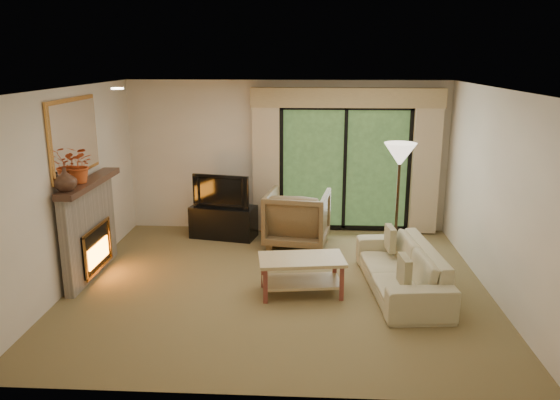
# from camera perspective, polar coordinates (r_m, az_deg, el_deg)

# --- Properties ---
(floor) EXTENTS (5.50, 5.50, 0.00)m
(floor) POSITION_cam_1_polar(r_m,az_deg,el_deg) (7.45, -0.13, -8.80)
(floor) COLOR olive
(floor) RESTS_ON ground
(ceiling) EXTENTS (5.50, 5.50, 0.00)m
(ceiling) POSITION_cam_1_polar(r_m,az_deg,el_deg) (6.84, -0.14, 11.59)
(ceiling) COLOR white
(ceiling) RESTS_ON ground
(wall_back) EXTENTS (5.00, 0.00, 5.00)m
(wall_back) POSITION_cam_1_polar(r_m,az_deg,el_deg) (9.47, 0.73, 4.57)
(wall_back) COLOR beige
(wall_back) RESTS_ON ground
(wall_front) EXTENTS (5.00, 0.00, 5.00)m
(wall_front) POSITION_cam_1_polar(r_m,az_deg,el_deg) (4.65, -1.91, -6.43)
(wall_front) COLOR beige
(wall_front) RESTS_ON ground
(wall_left) EXTENTS (0.00, 5.00, 5.00)m
(wall_left) POSITION_cam_1_polar(r_m,az_deg,el_deg) (7.69, -21.06, 1.16)
(wall_left) COLOR beige
(wall_left) RESTS_ON ground
(wall_right) EXTENTS (0.00, 5.00, 5.00)m
(wall_right) POSITION_cam_1_polar(r_m,az_deg,el_deg) (7.41, 21.63, 0.61)
(wall_right) COLOR beige
(wall_right) RESTS_ON ground
(fireplace) EXTENTS (0.24, 1.70, 1.37)m
(fireplace) POSITION_cam_1_polar(r_m,az_deg,el_deg) (7.98, -19.29, -2.80)
(fireplace) COLOR gray
(fireplace) RESTS_ON floor
(mirror) EXTENTS (0.07, 1.45, 1.02)m
(mirror) POSITION_cam_1_polar(r_m,az_deg,el_deg) (7.74, -20.67, 6.19)
(mirror) COLOR #D19145
(mirror) RESTS_ON wall_left
(sliding_door) EXTENTS (2.26, 0.10, 2.16)m
(sliding_door) POSITION_cam_1_polar(r_m,az_deg,el_deg) (9.47, 6.78, 3.23)
(sliding_door) COLOR black
(sliding_door) RESTS_ON floor
(curtain_left) EXTENTS (0.45, 0.18, 2.35)m
(curtain_left) POSITION_cam_1_polar(r_m,az_deg,el_deg) (9.36, -1.46, 3.81)
(curtain_left) COLOR tan
(curtain_left) RESTS_ON floor
(curtain_right) EXTENTS (0.45, 0.18, 2.35)m
(curtain_right) POSITION_cam_1_polar(r_m,az_deg,el_deg) (9.53, 14.98, 3.51)
(curtain_right) COLOR tan
(curtain_right) RESTS_ON floor
(cornice) EXTENTS (3.20, 0.24, 0.32)m
(cornice) POSITION_cam_1_polar(r_m,az_deg,el_deg) (9.22, 7.05, 10.57)
(cornice) COLOR tan
(cornice) RESTS_ON wall_back
(media_console) EXTENTS (1.15, 0.69, 0.54)m
(media_console) POSITION_cam_1_polar(r_m,az_deg,el_deg) (9.29, -5.91, -2.27)
(media_console) COLOR black
(media_console) RESTS_ON floor
(tv) EXTENTS (0.98, 0.32, 0.56)m
(tv) POSITION_cam_1_polar(r_m,az_deg,el_deg) (9.14, -6.00, 1.03)
(tv) COLOR black
(tv) RESTS_ON media_console
(armchair) EXTENTS (1.10, 1.13, 0.90)m
(armchair) POSITION_cam_1_polar(r_m,az_deg,el_deg) (8.81, 1.83, -1.89)
(armchair) COLOR brown
(armchair) RESTS_ON floor
(sofa) EXTENTS (1.01, 2.16, 0.61)m
(sofa) POSITION_cam_1_polar(r_m,az_deg,el_deg) (7.34, 12.55, -6.97)
(sofa) COLOR tan
(sofa) RESTS_ON floor
(pillow_near) EXTENTS (0.13, 0.36, 0.35)m
(pillow_near) POSITION_cam_1_polar(r_m,az_deg,el_deg) (6.70, 12.86, -7.22)
(pillow_near) COLOR brown
(pillow_near) RESTS_ON sofa
(pillow_far) EXTENTS (0.12, 0.35, 0.34)m
(pillow_far) POSITION_cam_1_polar(r_m,az_deg,el_deg) (7.82, 11.43, -3.94)
(pillow_far) COLOR brown
(pillow_far) RESTS_ON sofa
(coffee_table) EXTENTS (1.16, 0.74, 0.49)m
(coffee_table) POSITION_cam_1_polar(r_m,az_deg,el_deg) (7.10, 2.25, -7.91)
(coffee_table) COLOR tan
(coffee_table) RESTS_ON floor
(floor_lamp) EXTENTS (0.51, 0.51, 1.77)m
(floor_lamp) POSITION_cam_1_polar(r_m,az_deg,el_deg) (8.30, 12.16, -0.19)
(floor_lamp) COLOR beige
(floor_lamp) RESTS_ON floor
(vase) EXTENTS (0.30, 0.30, 0.29)m
(vase) POSITION_cam_1_polar(r_m,az_deg,el_deg) (7.21, -21.55, 2.02)
(vase) COLOR #442B1F
(vase) RESTS_ON fireplace
(branches) EXTENTS (0.48, 0.42, 0.49)m
(branches) POSITION_cam_1_polar(r_m,az_deg,el_deg) (7.58, -20.27, 3.48)
(branches) COLOR #C44C1E
(branches) RESTS_ON fireplace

